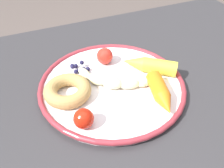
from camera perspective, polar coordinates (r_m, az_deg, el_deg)
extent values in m
cube|color=#2F2D30|center=(0.59, 6.29, -2.18)|extent=(1.08, 0.77, 0.03)
cube|color=#2E3337|center=(1.25, 17.64, 1.03)|extent=(0.05, 0.05, 0.70)
cylinder|color=silver|center=(0.57, 0.00, -0.45)|extent=(0.33, 0.33, 0.01)
torus|color=maroon|center=(0.57, 0.00, 0.00)|extent=(0.34, 0.34, 0.01)
ellipsoid|color=beige|center=(0.59, -6.52, 2.57)|extent=(0.03, 0.05, 0.02)
ellipsoid|color=beige|center=(0.56, -3.76, 1.10)|extent=(0.05, 0.05, 0.02)
ellipsoid|color=beige|center=(0.55, 0.01, 0.28)|extent=(0.06, 0.05, 0.03)
ellipsoid|color=beige|center=(0.55, 4.18, -0.10)|extent=(0.05, 0.04, 0.02)
ellipsoid|color=beige|center=(0.56, 8.02, 0.42)|extent=(0.05, 0.02, 0.02)
cylinder|color=orange|center=(0.54, 10.75, -0.58)|extent=(0.05, 0.08, 0.04)
cone|color=orange|center=(0.51, 12.71, -4.88)|extent=(0.05, 0.05, 0.04)
cylinder|color=yellow|center=(0.60, 11.22, 3.99)|extent=(0.09, 0.08, 0.04)
cone|color=yellow|center=(0.61, 4.93, 5.09)|extent=(0.07, 0.06, 0.04)
torus|color=#AF874C|center=(0.54, -10.45, -1.53)|extent=(0.14, 0.14, 0.03)
sphere|color=#191638|center=(0.60, -8.55, 2.89)|extent=(0.01, 0.01, 0.01)
sphere|color=#191638|center=(0.60, -6.21, 3.05)|extent=(0.01, 0.01, 0.01)
sphere|color=#191638|center=(0.62, -9.37, 4.27)|extent=(0.01, 0.01, 0.01)
sphere|color=#191638|center=(0.61, -6.75, 3.57)|extent=(0.01, 0.01, 0.01)
sphere|color=#191638|center=(0.62, -8.55, 4.23)|extent=(0.01, 0.01, 0.01)
sphere|color=#191638|center=(0.59, -5.69, 2.42)|extent=(0.01, 0.01, 0.01)
sphere|color=#191638|center=(0.61, -5.74, 3.54)|extent=(0.01, 0.01, 0.01)
sphere|color=#191638|center=(0.61, -7.81, 3.20)|extent=(0.01, 0.01, 0.01)
sphere|color=#191638|center=(0.61, -9.30, 4.05)|extent=(0.01, 0.01, 0.01)
sphere|color=#191638|center=(0.62, -7.13, 5.03)|extent=(0.01, 0.01, 0.01)
sphere|color=red|center=(0.47, -6.70, -8.11)|extent=(0.04, 0.04, 0.04)
sphere|color=red|center=(0.62, -1.71, 6.60)|extent=(0.04, 0.04, 0.04)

